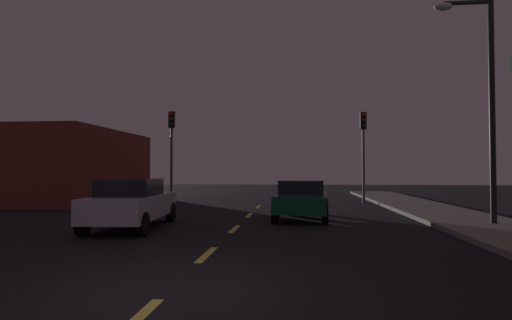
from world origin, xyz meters
TOP-DOWN VIEW (x-y plane):
  - ground_plane at (0.00, 7.00)m, footprint 80.00×80.00m
  - sidewalk_curb_right at (7.50, 7.00)m, footprint 3.00×40.00m
  - lane_stripe_second at (0.00, 2.60)m, footprint 0.16×1.60m
  - lane_stripe_third at (0.00, 6.40)m, footprint 0.16×1.60m
  - lane_stripe_fourth at (0.00, 10.20)m, footprint 0.16×1.60m
  - lane_stripe_fifth at (0.00, 14.00)m, footprint 0.16×1.60m
  - traffic_signal_left at (-5.01, 16.27)m, footprint 0.32×0.38m
  - traffic_signal_right at (5.35, 16.27)m, footprint 0.32×0.38m
  - car_stopped_ahead at (2.05, 9.20)m, footprint 2.08×4.03m
  - car_adjacent_lane at (-3.13, 6.30)m, footprint 2.11×4.47m
  - street_lamp_right at (7.53, 7.35)m, footprint 1.78×0.36m
  - storefront_left at (-10.47, 16.43)m, footprint 4.93×9.44m

SIDE VIEW (x-z plane):
  - ground_plane at x=0.00m, z-range 0.00..0.00m
  - lane_stripe_second at x=0.00m, z-range 0.00..0.01m
  - lane_stripe_third at x=0.00m, z-range 0.00..0.01m
  - lane_stripe_fourth at x=0.00m, z-range 0.00..0.01m
  - lane_stripe_fifth at x=0.00m, z-range 0.00..0.01m
  - sidewalk_curb_right at x=7.50m, z-range 0.00..0.15m
  - car_stopped_ahead at x=2.05m, z-range 0.02..1.42m
  - car_adjacent_lane at x=-3.13m, z-range 0.02..1.51m
  - storefront_left at x=-10.47m, z-range 0.00..3.99m
  - traffic_signal_right at x=5.35m, z-range 0.97..5.81m
  - traffic_signal_left at x=-5.01m, z-range 1.00..6.01m
  - street_lamp_right at x=7.53m, z-range 0.72..7.76m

